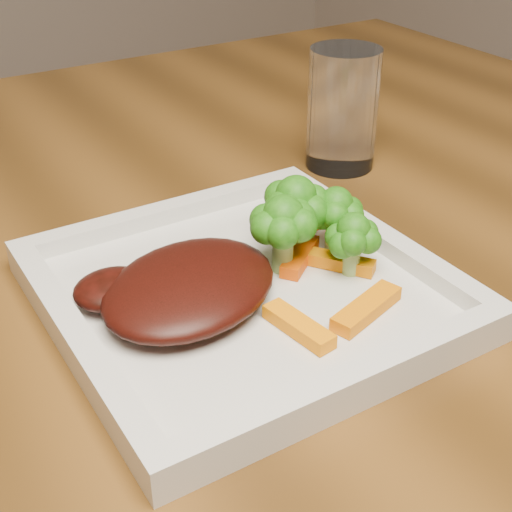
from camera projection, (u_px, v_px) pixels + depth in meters
plate at (244, 296)px, 0.52m from camera, size 0.27×0.27×0.01m
steak at (190, 287)px, 0.49m from camera, size 0.17×0.15×0.03m
broccoli_0 at (295, 211)px, 0.55m from camera, size 0.08×0.08×0.07m
broccoli_1 at (335, 213)px, 0.55m from camera, size 0.05×0.05×0.06m
broccoli_2 at (353, 239)px, 0.52m from camera, size 0.06×0.06×0.06m
broccoli_3 at (283, 234)px, 0.53m from camera, size 0.06×0.06×0.06m
carrot_0 at (366, 308)px, 0.49m from camera, size 0.07×0.04×0.01m
carrot_2 at (299, 326)px, 0.47m from camera, size 0.02×0.06×0.01m
carrot_3 at (312, 222)px, 0.59m from camera, size 0.05×0.02×0.01m
carrot_5 at (342, 263)px, 0.54m from camera, size 0.04×0.05×0.01m
carrot_6 at (300, 256)px, 0.55m from camera, size 0.05×0.05×0.01m
drinking_glass at (343, 109)px, 0.70m from camera, size 0.09×0.09×0.12m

